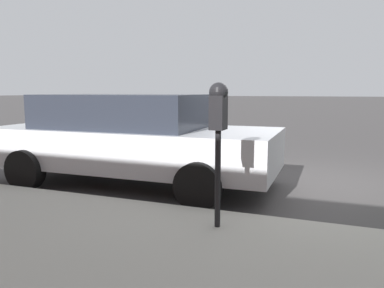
{
  "coord_description": "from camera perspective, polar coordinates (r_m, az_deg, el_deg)",
  "views": [
    {
      "loc": [
        -6.3,
        -0.26,
        1.54
      ],
      "look_at": [
        -2.72,
        1.12,
        1.0
      ],
      "focal_mm": 35.0,
      "sensor_mm": 36.0,
      "label": 1
    }
  ],
  "objects": [
    {
      "name": "car_silver",
      "position": [
        6.25,
        -9.19,
        1.0
      ],
      "size": [
        2.11,
        4.67,
        1.49
      ],
      "rotation": [
        0.0,
        0.0,
        3.16
      ],
      "color": "#B7BABF",
      "rests_on": "ground_plane"
    },
    {
      "name": "ground_plane",
      "position": [
        6.49,
        18.29,
        -6.11
      ],
      "size": [
        220.0,
        220.0,
        0.0
      ],
      "primitive_type": "plane",
      "color": "#3D3A3A"
    },
    {
      "name": "parking_meter",
      "position": [
        3.74,
        4.04,
        3.98
      ],
      "size": [
        0.21,
        0.19,
        1.48
      ],
      "color": "black",
      "rests_on": "sidewalk"
    }
  ]
}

